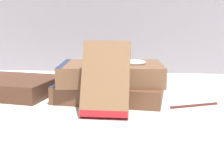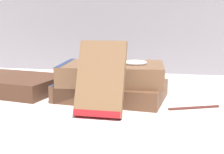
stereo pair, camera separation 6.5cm
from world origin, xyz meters
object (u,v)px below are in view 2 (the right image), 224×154
book_flat_bottom (109,90)px  reading_glasses (110,82)px  book_leaning_front (100,81)px  fountain_pen (197,106)px  book_side_left (8,83)px  book_flat_top (110,73)px  pocket_watch (135,63)px

book_flat_bottom → reading_glasses: book_flat_bottom is taller
book_leaning_front → fountain_pen: (0.18, 0.09, -0.06)m
book_side_left → book_leaning_front: (0.28, -0.15, 0.05)m
book_flat_top → reading_glasses: book_flat_top is taller
book_flat_top → book_leaning_front: 0.12m
book_flat_bottom → book_side_left: size_ratio=0.89×
book_leaning_front → reading_glasses: 0.31m
book_flat_bottom → book_side_left: same height
book_leaning_front → pocket_watch: book_leaning_front is taller
book_flat_bottom → fountain_pen: 0.20m
pocket_watch → book_flat_bottom: bearing=-176.8°
book_flat_top → book_side_left: bearing=169.4°
book_side_left → fountain_pen: bearing=2.0°
book_leaning_front → fountain_pen: 0.21m
book_flat_bottom → pocket_watch: (0.06, 0.00, 0.07)m
book_flat_top → book_side_left: (-0.27, 0.02, -0.04)m
book_leaning_front → fountain_pen: size_ratio=1.19×
reading_glasses → book_flat_top: bearing=-100.5°
book_flat_bottom → fountain_pen: bearing=-6.1°
book_flat_top → fountain_pen: bearing=-15.8°
book_flat_top → book_side_left: 0.27m
book_leaning_front → fountain_pen: bearing=24.8°
book_leaning_front → pocket_watch: bearing=69.3°
fountain_pen → book_flat_bottom: bearing=145.1°
book_leaning_front → pocket_watch: size_ratio=2.46×
reading_glasses → fountain_pen: (0.23, -0.22, 0.00)m
pocket_watch → reading_glasses: bearing=118.7°
book_flat_top → book_leaning_front: bearing=-91.6°
book_flat_bottom → fountain_pen: size_ratio=2.12×
book_leaning_front → reading_glasses: bearing=99.0°
book_flat_top → pocket_watch: size_ratio=4.21×
book_side_left → reading_glasses: bearing=43.7°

